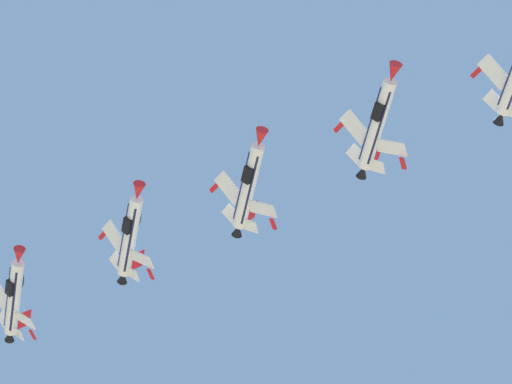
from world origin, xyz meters
TOP-DOWN VIEW (x-y plane):
  - fighter_jet_left_wing at (41.91, 56.18)m, footprint 8.44×15.66m
  - fighter_jet_right_wing at (32.50, 70.99)m, footprint 8.49×15.66m
  - fighter_jet_left_outer at (23.16, 85.68)m, footprint 7.86×15.66m
  - fighter_jet_right_outer at (13.72, 101.78)m, footprint 7.79×15.66m

SIDE VIEW (x-z plane):
  - fighter_jet_right_wing at x=32.50m, z-range 114.72..121.05m
  - fighter_jet_left_wing at x=41.91m, z-range 114.98..121.37m
  - fighter_jet_right_outer at x=13.72m, z-range 115.07..122.34m
  - fighter_jet_left_outer at x=23.16m, z-range 115.58..122.71m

